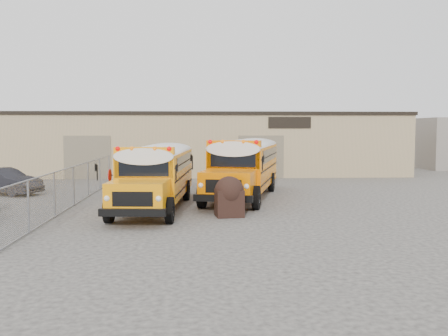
{
  "coord_description": "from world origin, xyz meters",
  "views": [
    {
      "loc": [
        -0.36,
        -19.66,
        3.49
      ],
      "look_at": [
        0.86,
        4.1,
        1.6
      ],
      "focal_mm": 40.0,
      "sensor_mm": 36.0,
      "label": 1
    }
  ],
  "objects_px": {
    "school_bus_right": "(259,156)",
    "car_dark": "(3,181)",
    "school_bus_left": "(173,162)",
    "tarp_bundle": "(229,196)"
  },
  "relations": [
    {
      "from": "school_bus_left",
      "to": "tarp_bundle",
      "type": "relative_size",
      "value": 6.08
    },
    {
      "from": "school_bus_left",
      "to": "school_bus_right",
      "type": "distance_m",
      "value": 6.3
    },
    {
      "from": "school_bus_right",
      "to": "car_dark",
      "type": "bearing_deg",
      "value": -161.55
    },
    {
      "from": "school_bus_left",
      "to": "school_bus_right",
      "type": "height_order",
      "value": "school_bus_right"
    },
    {
      "from": "school_bus_left",
      "to": "car_dark",
      "type": "relative_size",
      "value": 2.29
    },
    {
      "from": "school_bus_left",
      "to": "tarp_bundle",
      "type": "bearing_deg",
      "value": -72.8
    },
    {
      "from": "car_dark",
      "to": "tarp_bundle",
      "type": "bearing_deg",
      "value": -98.76
    },
    {
      "from": "school_bus_right",
      "to": "tarp_bundle",
      "type": "xyz_separation_m",
      "value": [
        -2.64,
        -11.93,
        -0.91
      ]
    },
    {
      "from": "school_bus_right",
      "to": "car_dark",
      "type": "distance_m",
      "value": 15.0
    },
    {
      "from": "school_bus_right",
      "to": "tarp_bundle",
      "type": "bearing_deg",
      "value": -102.49
    }
  ]
}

